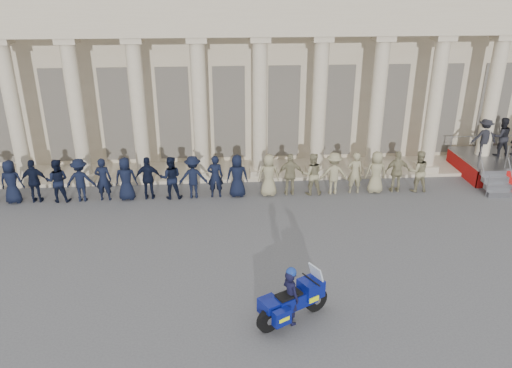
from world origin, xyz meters
The scene contains 6 objects.
ground centered at (0.00, 0.00, 0.00)m, with size 90.00×90.00×0.00m, color #4C4C4F.
building centered at (0.00, 14.74, 4.52)m, with size 40.00×12.50×9.00m.
officer_rank centered at (-1.52, 6.03, 0.91)m, with size 19.67×0.69×1.82m.
reviewing_stand centered at (12.56, 7.65, 1.40)m, with size 4.35×4.15×2.67m.
motorcycle centered at (1.43, -2.26, 0.63)m, with size 2.06×1.49×1.46m.
rider centered at (1.32, -2.33, 0.85)m, with size 0.62×0.70×1.69m.
Camera 1 is at (-0.36, -13.17, 8.64)m, focal length 35.00 mm.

